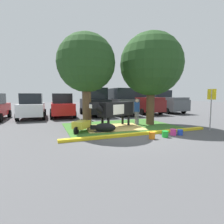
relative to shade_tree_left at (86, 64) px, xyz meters
The scene contains 21 objects.
ground_plane 4.71m from the shade_tree_left, 55.86° to the right, with size 80.00×80.00×0.00m, color #4C4C4F.
grass_island 4.17m from the shade_tree_left, ahead, with size 6.51×4.62×0.02m, color #386B28.
curb_yellow 4.90m from the shade_tree_left, 52.50° to the right, with size 7.71×0.24×0.12m, color yellow.
hay_bedding 3.94m from the shade_tree_left, 20.35° to the right, with size 3.20×2.40×0.04m, color tan.
shade_tree_left is the anchor object (origin of this frame).
shade_tree_right 4.07m from the shade_tree_left, ahead, with size 3.91×3.91×5.78m.
cow_holstein 3.04m from the shade_tree_left, 13.67° to the right, with size 2.98×1.66×1.53m.
calf_lying 3.76m from the shade_tree_left, 69.88° to the right, with size 1.33×0.84×0.48m.
person_handler 4.26m from the shade_tree_left, ahead, with size 0.34×0.53×1.65m.
wheelbarrow 3.47m from the shade_tree_left, 117.91° to the right, with size 1.31×1.39×0.63m.
parking_sign 7.09m from the shade_tree_left, 26.57° to the right, with size 0.15×0.44×2.22m.
bucket_orange 5.34m from the shade_tree_left, 59.45° to the right, with size 0.29×0.29×0.30m.
bucket_green 5.64m from the shade_tree_left, 51.13° to the right, with size 0.30×0.30×0.29m.
bucket_pink 5.86m from the shade_tree_left, 43.95° to the right, with size 0.29×0.29×0.29m.
bucket_blue 6.12m from the shade_tree_left, 41.98° to the right, with size 0.27×0.27×0.26m.
sedan_blue 7.15m from the shade_tree_left, 118.63° to the left, with size 2.14×4.46×2.02m.
hatchback_white 6.55m from the shade_tree_left, 97.86° to the left, with size 2.14×4.46×2.02m.
suv_black 6.64m from the shade_tree_left, 70.76° to the left, with size 2.25×4.66×2.52m.
suv_dark_grey 7.68m from the shade_tree_left, 51.33° to the left, with size 2.25×4.66×2.52m.
pickup_truck_maroon 9.97m from the shade_tree_left, 40.10° to the left, with size 2.37×5.47×2.42m.
pickup_truck_black 12.17m from the shade_tree_left, 31.10° to the left, with size 2.37×5.47×2.42m.
Camera 1 is at (-3.96, -7.37, 1.91)m, focal length 28.17 mm.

